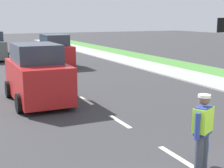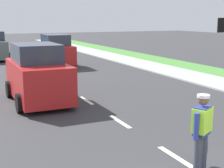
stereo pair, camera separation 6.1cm
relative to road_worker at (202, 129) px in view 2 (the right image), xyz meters
name	(u,v)px [view 2 (the right image)]	position (x,y,z in m)	size (l,w,h in m)	color
ground_plane	(27,63)	(-0.03, 19.08, -0.93)	(96.00, 96.00, 0.00)	#333335
sidewalk_right	(208,81)	(7.17, 8.08, -0.93)	(2.40, 72.00, 0.14)	#9E9E99
lane_center_line	(17,57)	(-0.03, 23.28, -0.93)	(0.14, 46.40, 0.01)	silver
road_worker	(202,129)	(0.00, 0.00, 0.00)	(0.65, 0.59, 1.67)	#383D4C
car_oncoming_lead	(38,75)	(-1.76, 7.41, 0.11)	(2.07, 4.03, 2.24)	red
car_outgoing_far	(56,52)	(1.44, 16.54, 0.06)	(1.95, 3.85, 2.13)	red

